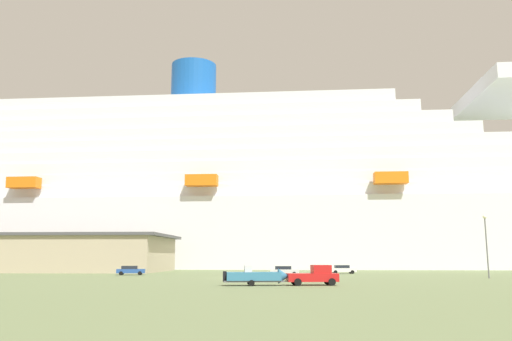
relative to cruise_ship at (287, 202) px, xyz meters
name	(u,v)px	position (x,y,z in m)	size (l,w,h in m)	color
ground_plane	(236,272)	(-11.07, -37.88, -18.51)	(600.00, 600.00, 0.00)	#66754C
cruise_ship	(287,202)	(0.00, 0.00, 0.00)	(241.80, 47.32, 66.54)	white
terminal_building	(9,253)	(-60.97, -34.78, -14.57)	(70.68, 27.08, 7.83)	#B7A88C
pickup_truck	(314,276)	(1.63, -87.64, -17.47)	(5.83, 2.93, 2.20)	red
small_boat_on_trailer	(259,277)	(-4.42, -88.54, -17.55)	(8.17, 2.72, 2.15)	#595960
street_lamp	(486,238)	(28.32, -67.71, -12.61)	(0.56, 0.56, 9.24)	slate
parked_car_blue_suv	(131,270)	(-27.93, -56.10, -17.67)	(5.04, 2.77, 1.58)	#264C99
parked_car_white_van	(343,269)	(9.65, -46.84, -17.68)	(4.88, 2.25, 1.58)	white
parked_car_silver_sedan	(284,271)	(-1.42, -57.62, -17.68)	(4.81, 2.04, 1.58)	silver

